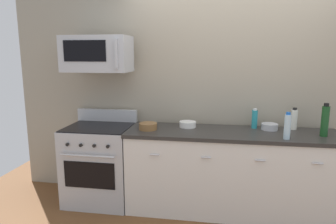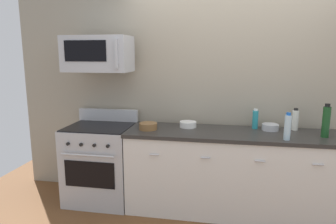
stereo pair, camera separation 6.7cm
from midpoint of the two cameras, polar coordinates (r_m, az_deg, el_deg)
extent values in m
plane|color=brown|center=(3.70, 10.84, -17.58)|extent=(6.47, 6.47, 0.00)
cube|color=#9E937F|center=(3.69, 11.42, 4.42)|extent=(5.39, 0.10, 2.70)
cube|color=silver|center=(3.51, 11.10, -11.25)|extent=(2.27, 0.62, 0.88)
cube|color=#2D2B28|center=(3.37, 11.38, -3.98)|extent=(2.30, 0.65, 0.04)
cube|color=black|center=(3.43, 10.99, -19.06)|extent=(2.27, 0.02, 0.10)
cylinder|color=silver|center=(3.18, -3.13, -8.05)|extent=(0.10, 0.02, 0.02)
cylinder|color=silver|center=(3.11, 6.54, -8.51)|extent=(0.10, 0.02, 0.02)
cylinder|color=silver|center=(3.14, 16.35, -8.74)|extent=(0.10, 0.02, 0.02)
cylinder|color=silver|center=(3.25, 25.76, -8.72)|extent=(0.10, 0.02, 0.02)
cube|color=#B7BABF|center=(3.77, -13.08, -9.55)|extent=(0.76, 0.64, 0.91)
cube|color=black|center=(3.49, -15.11, -11.39)|extent=(0.58, 0.01, 0.30)
cylinder|color=#B7BABF|center=(3.39, -15.52, -7.97)|extent=(0.61, 0.02, 0.02)
cube|color=#B7BABF|center=(3.88, -11.81, -0.67)|extent=(0.76, 0.06, 0.16)
cube|color=black|center=(3.64, -13.39, -2.71)|extent=(0.73, 0.61, 0.01)
cylinder|color=black|center=(3.47, -18.89, -5.79)|extent=(0.04, 0.02, 0.04)
cylinder|color=black|center=(3.41, -16.62, -5.99)|extent=(0.04, 0.02, 0.04)
cylinder|color=black|center=(3.34, -14.26, -6.18)|extent=(0.04, 0.02, 0.04)
cylinder|color=black|center=(3.29, -11.81, -6.36)|extent=(0.04, 0.02, 0.04)
cube|color=#B7BABF|center=(3.58, -13.67, 10.55)|extent=(0.74, 0.40, 0.40)
cube|color=black|center=(3.42, -15.97, 10.97)|extent=(0.48, 0.01, 0.22)
cube|color=#B7BABF|center=(3.27, -10.28, 10.68)|extent=(0.02, 0.04, 0.30)
cylinder|color=silver|center=(3.64, 22.10, -1.33)|extent=(0.07, 0.07, 0.22)
cylinder|color=black|center=(3.62, 22.24, 0.56)|extent=(0.05, 0.05, 0.02)
cylinder|color=silver|center=(3.20, 20.95, -2.64)|extent=(0.06, 0.06, 0.25)
cylinder|color=blue|center=(3.17, 21.11, -0.26)|extent=(0.04, 0.04, 0.02)
cylinder|color=#19471E|center=(3.46, 26.88, -1.58)|extent=(0.08, 0.08, 0.31)
cylinder|color=black|center=(3.43, 27.12, 1.23)|extent=(0.05, 0.05, 0.03)
cylinder|color=teal|center=(3.56, 15.42, -1.32)|extent=(0.06, 0.06, 0.21)
cylinder|color=white|center=(3.54, 15.51, 0.47)|extent=(0.04, 0.04, 0.02)
cylinder|color=#B2B5BA|center=(3.55, 18.02, -2.63)|extent=(0.18, 0.18, 0.07)
torus|color=#B2B5BA|center=(3.55, 18.05, -2.16)|extent=(0.18, 0.18, 0.01)
cylinder|color=#B2B5BA|center=(3.56, 17.99, -3.09)|extent=(0.10, 0.10, 0.01)
cylinder|color=brown|center=(3.40, -4.33, -2.68)|extent=(0.20, 0.20, 0.07)
torus|color=brown|center=(3.39, -4.34, -2.16)|extent=(0.20, 0.20, 0.01)
cylinder|color=brown|center=(3.40, -4.33, -3.20)|extent=(0.11, 0.11, 0.01)
cylinder|color=white|center=(3.51, 3.18, -2.31)|extent=(0.19, 0.19, 0.06)
torus|color=white|center=(3.50, 3.18, -1.87)|extent=(0.19, 0.19, 0.01)
cylinder|color=white|center=(3.51, 3.17, -2.75)|extent=(0.11, 0.11, 0.01)
camera|label=1|loc=(0.03, -90.58, -0.11)|focal=32.47mm
camera|label=2|loc=(0.03, 89.42, 0.11)|focal=32.47mm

